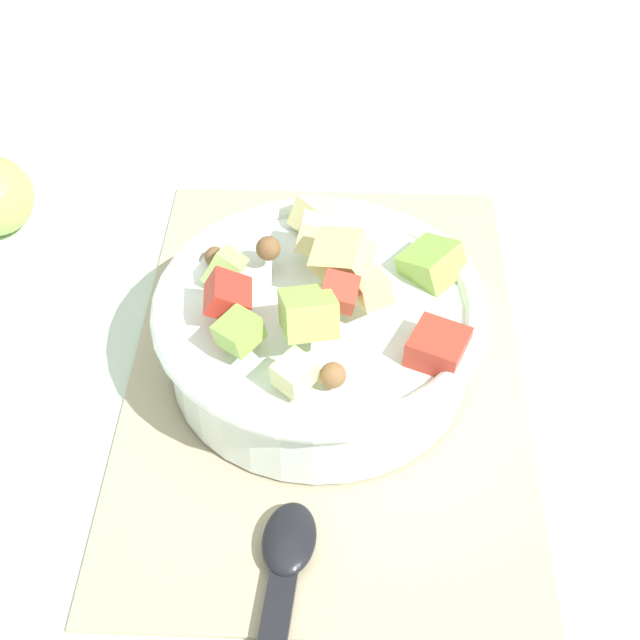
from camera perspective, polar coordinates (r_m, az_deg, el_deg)
name	(u,v)px	position (r m, az deg, el deg)	size (l,w,h in m)	color
ground_plane	(326,367)	(0.71, 0.42, -3.06)	(2.40, 2.40, 0.00)	silver
placemat	(327,365)	(0.71, 0.42, -2.90)	(0.46, 0.31, 0.01)	tan
salad_bowl	(321,328)	(0.67, 0.07, -0.49)	(0.25, 0.25, 0.13)	white
serving_spoon	(279,600)	(0.58, -2.66, -17.61)	(0.21, 0.05, 0.01)	black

